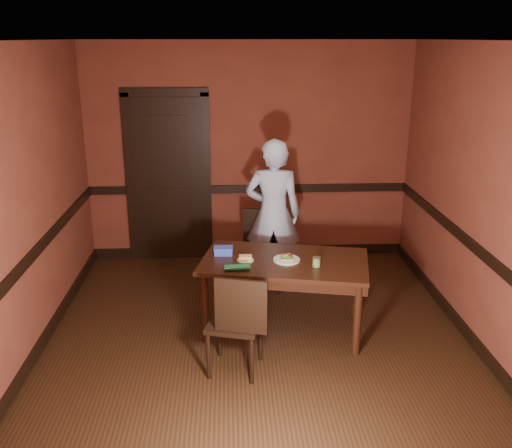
{
  "coord_description": "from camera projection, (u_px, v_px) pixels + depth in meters",
  "views": [
    {
      "loc": [
        -0.25,
        -4.74,
        2.73
      ],
      "look_at": [
        0.0,
        0.35,
        1.05
      ],
      "focal_mm": 40.0,
      "sensor_mm": 36.0,
      "label": 1
    }
  ],
  "objects": [
    {
      "name": "wall_back",
      "position": [
        249.0,
        153.0,
        7.07
      ],
      "size": [
        4.0,
        0.02,
        2.7
      ],
      "primitive_type": "cube",
      "color": "brown",
      "rests_on": "ground"
    },
    {
      "name": "dado_right",
      "position": [
        476.0,
        248.0,
        5.17
      ],
      "size": [
        0.03,
        4.5,
        0.1
      ],
      "primitive_type": "cube",
      "color": "black",
      "rests_on": "ground"
    },
    {
      "name": "wall_right",
      "position": [
        484.0,
        201.0,
        5.03
      ],
      "size": [
        0.02,
        4.5,
        2.7
      ],
      "primitive_type": "cube",
      "color": "brown",
      "rests_on": "ground"
    },
    {
      "name": "wall_left",
      "position": [
        23.0,
        207.0,
        4.85
      ],
      "size": [
        0.02,
        4.5,
        2.7
      ],
      "primitive_type": "cube",
      "color": "brown",
      "rests_on": "ground"
    },
    {
      "name": "chair_far",
      "position": [
        264.0,
        251.0,
        6.41
      ],
      "size": [
        0.46,
        0.46,
        0.88
      ],
      "primitive_type": null,
      "rotation": [
        0.0,
        0.0,
        -0.13
      ],
      "color": "black",
      "rests_on": "floor"
    },
    {
      "name": "door",
      "position": [
        168.0,
        175.0,
        7.08
      ],
      "size": [
        1.05,
        0.07,
        2.2
      ],
      "color": "black",
      "rests_on": "ground"
    },
    {
      "name": "dado_back",
      "position": [
        249.0,
        189.0,
        7.2
      ],
      "size": [
        4.0,
        0.03,
        0.1
      ],
      "primitive_type": "cube",
      "color": "black",
      "rests_on": "ground"
    },
    {
      "name": "sandwich_plate",
      "position": [
        287.0,
        259.0,
        5.35
      ],
      "size": [
        0.25,
        0.25,
        0.06
      ],
      "rotation": [
        0.0,
        0.0,
        -0.27
      ],
      "color": "white",
      "rests_on": "dining_table"
    },
    {
      "name": "cheese_saucer",
      "position": [
        245.0,
        259.0,
        5.35
      ],
      "size": [
        0.16,
        0.16,
        0.05
      ],
      "rotation": [
        0.0,
        0.0,
        -0.13
      ],
      "color": "white",
      "rests_on": "dining_table"
    },
    {
      "name": "sauce_jar",
      "position": [
        317.0,
        262.0,
        5.2
      ],
      "size": [
        0.08,
        0.08,
        0.09
      ],
      "rotation": [
        0.0,
        0.0,
        0.08
      ],
      "color": "#678E45",
      "rests_on": "dining_table"
    },
    {
      "name": "wall_front",
      "position": [
        282.0,
        331.0,
        2.8
      ],
      "size": [
        4.0,
        0.02,
        2.7
      ],
      "primitive_type": "cube",
      "color": "brown",
      "rests_on": "ground"
    },
    {
      "name": "wrapped_veg",
      "position": [
        237.0,
        267.0,
        5.11
      ],
      "size": [
        0.24,
        0.09,
        0.06
      ],
      "primitive_type": "cylinder",
      "rotation": [
        0.0,
        1.57,
        0.1
      ],
      "color": "#144822",
      "rests_on": "dining_table"
    },
    {
      "name": "dado_left",
      "position": [
        32.0,
        256.0,
        4.99
      ],
      "size": [
        0.03,
        4.5,
        0.1
      ],
      "primitive_type": "cube",
      "color": "black",
      "rests_on": "ground"
    },
    {
      "name": "dining_table",
      "position": [
        284.0,
        295.0,
        5.48
      ],
      "size": [
        1.7,
        1.17,
        0.73
      ],
      "primitive_type": "cube",
      "rotation": [
        0.0,
        0.0,
        -0.21
      ],
      "color": "black",
      "rests_on": "floor"
    },
    {
      "name": "chair_near",
      "position": [
        235.0,
        321.0,
        4.78
      ],
      "size": [
        0.52,
        0.52,
        0.92
      ],
      "primitive_type": null,
      "rotation": [
        0.0,
        0.0,
        2.89
      ],
      "color": "black",
      "rests_on": "floor"
    },
    {
      "name": "person",
      "position": [
        273.0,
        214.0,
        6.35
      ],
      "size": [
        0.65,
        0.46,
        1.7
      ],
      "primitive_type": "imported",
      "rotation": [
        0.0,
        0.0,
        3.05
      ],
      "color": "silver",
      "rests_on": "floor"
    },
    {
      "name": "ceiling",
      "position": [
        258.0,
        40.0,
        4.52
      ],
      "size": [
        4.0,
        4.5,
        0.01
      ],
      "primitive_type": "cube",
      "color": "beige",
      "rests_on": "ground"
    },
    {
      "name": "baseboard_back",
      "position": [
        249.0,
        251.0,
        7.46
      ],
      "size": [
        4.0,
        0.03,
        0.12
      ],
      "primitive_type": "cube",
      "color": "black",
      "rests_on": "ground"
    },
    {
      "name": "food_tub",
      "position": [
        223.0,
        251.0,
        5.49
      ],
      "size": [
        0.18,
        0.13,
        0.08
      ],
      "rotation": [
        0.0,
        0.0,
        -0.01
      ],
      "color": "blue",
      "rests_on": "dining_table"
    },
    {
      "name": "baseboard_left",
      "position": [
        43.0,
        341.0,
        5.25
      ],
      "size": [
        0.03,
        4.5,
        0.12
      ],
      "primitive_type": "cube",
      "color": "black",
      "rests_on": "ground"
    },
    {
      "name": "floor",
      "position": [
        258.0,
        341.0,
        5.36
      ],
      "size": [
        4.0,
        4.5,
        0.01
      ],
      "primitive_type": "cube",
      "color": "black",
      "rests_on": "ground"
    },
    {
      "name": "baseboard_right",
      "position": [
        465.0,
        331.0,
        5.43
      ],
      "size": [
        0.03,
        4.5,
        0.12
      ],
      "primitive_type": "cube",
      "color": "black",
      "rests_on": "ground"
    }
  ]
}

